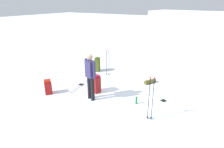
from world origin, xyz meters
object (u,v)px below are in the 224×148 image
object	(u,v)px
backpack_bright	(97,65)
thermos_bottle	(136,100)
ski_pair_far	(81,85)
ski_poles_planted_near	(151,97)
ski_poles_planted_far	(108,61)
backpack_small_spare	(95,84)
backpack_large_dark	(48,87)
ski_pair_near	(163,101)
skier_standing	(90,74)
sleeping_mat_rolled	(150,81)

from	to	relation	value
backpack_bright	thermos_bottle	world-z (taller)	backpack_bright
ski_pair_far	ski_poles_planted_near	size ratio (longest dim) A/B	1.26
ski_poles_planted_far	backpack_small_spare	bearing A→B (deg)	-72.08
backpack_large_dark	backpack_bright	world-z (taller)	backpack_bright
ski_pair_near	backpack_bright	xyz separation A→B (m)	(-3.83, 1.36, 0.33)
backpack_large_dark	skier_standing	bearing A→B (deg)	16.44
backpack_bright	ski_poles_planted_far	bearing A→B (deg)	-15.00
ski_pair_far	sleeping_mat_rolled	bearing A→B (deg)	35.29
ski_poles_planted_far	sleeping_mat_rolled	distance (m)	2.18
backpack_large_dark	ski_poles_planted_far	size ratio (longest dim) A/B	0.45
backpack_large_dark	thermos_bottle	world-z (taller)	backpack_large_dark
ski_poles_planted_near	ski_poles_planted_far	bearing A→B (deg)	141.25
sleeping_mat_rolled	ski_pair_near	bearing A→B (deg)	-51.95
backpack_large_dark	ski_poles_planted_far	xyz separation A→B (m)	(0.88, 2.84, 0.42)
backpack_bright	sleeping_mat_rolled	distance (m)	2.85
ski_pair_far	thermos_bottle	bearing A→B (deg)	-4.50
backpack_bright	sleeping_mat_rolled	size ratio (longest dim) A/B	1.27
backpack_small_spare	sleeping_mat_rolled	world-z (taller)	backpack_small_spare
thermos_bottle	ski_pair_near	bearing A→B (deg)	40.83
skier_standing	ski_pair_near	xyz separation A→B (m)	(2.29, 1.19, -0.94)
backpack_bright	ski_poles_planted_near	xyz separation A→B (m)	(3.81, -2.66, 0.41)
ski_poles_planted_far	ski_poles_planted_near	bearing A→B (deg)	-38.75
ski_pair_near	ski_poles_planted_far	bearing A→B (deg)	159.41
ski_poles_planted_far	thermos_bottle	bearing A→B (deg)	-37.75
ski_poles_planted_far	skier_standing	bearing A→B (deg)	-71.28
backpack_bright	ski_pair_near	bearing A→B (deg)	-19.53
ski_pair_near	thermos_bottle	bearing A→B (deg)	-139.17
ski_poles_planted_near	ski_pair_near	bearing A→B (deg)	89.11
ski_poles_planted_far	sleeping_mat_rolled	size ratio (longest dim) A/B	2.22
backpack_small_spare	sleeping_mat_rolled	distance (m)	2.44
ski_poles_planted_near	sleeping_mat_rolled	bearing A→B (deg)	110.74
ski_poles_planted_near	ski_poles_planted_far	world-z (taller)	ski_poles_planted_near
ski_pair_near	backpack_small_spare	bearing A→B (deg)	-165.90
skier_standing	backpack_small_spare	bearing A→B (deg)	111.23
backpack_bright	ski_poles_planted_far	distance (m)	0.85
ski_poles_planted_far	sleeping_mat_rolled	world-z (taller)	ski_poles_planted_far
backpack_small_spare	ski_poles_planted_near	distance (m)	2.61
ski_pair_far	backpack_bright	xyz separation A→B (m)	(-0.43, 1.80, 0.33)
ski_poles_planted_far	thermos_bottle	distance (m)	3.00
backpack_small_spare	ski_poles_planted_far	world-z (taller)	ski_poles_planted_far
backpack_small_spare	thermos_bottle	size ratio (longest dim) A/B	2.72
ski_poles_planted_far	backpack_bright	bearing A→B (deg)	165.00
ski_pair_near	skier_standing	bearing A→B (deg)	-152.63
ski_pair_near	thermos_bottle	world-z (taller)	thermos_bottle
thermos_bottle	backpack_small_spare	bearing A→B (deg)	179.39
skier_standing	thermos_bottle	distance (m)	1.83
skier_standing	backpack_large_dark	distance (m)	1.88
ski_pair_far	ski_poles_planted_near	distance (m)	3.57
skier_standing	ski_poles_planted_far	bearing A→B (deg)	108.72
backpack_bright	ski_poles_planted_far	xyz separation A→B (m)	(0.75, -0.20, 0.34)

